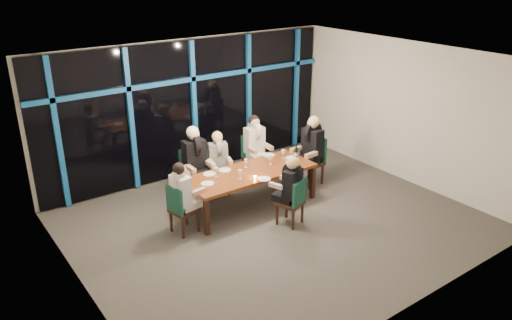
# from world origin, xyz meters

# --- Properties ---
(room) EXTENTS (7.04, 7.00, 3.02)m
(room) POSITION_xyz_m (0.00, 0.00, 2.02)
(room) COLOR #55504B
(room) RESTS_ON ground
(window_wall) EXTENTS (6.86, 0.43, 2.94)m
(window_wall) POSITION_xyz_m (0.01, 2.93, 1.55)
(window_wall) COLOR black
(window_wall) RESTS_ON ground
(dining_table) EXTENTS (2.60, 1.00, 0.75)m
(dining_table) POSITION_xyz_m (0.00, 0.80, 0.68)
(dining_table) COLOR brown
(dining_table) RESTS_ON ground
(chair_far_left) EXTENTS (0.50, 0.50, 1.05)m
(chair_far_left) POSITION_xyz_m (-0.68, 1.78, 0.58)
(chair_far_left) COLOR black
(chair_far_left) RESTS_ON ground
(chair_far_mid) EXTENTS (0.54, 0.54, 0.91)m
(chair_far_mid) POSITION_xyz_m (-0.15, 1.72, 0.51)
(chair_far_mid) COLOR black
(chair_far_mid) RESTS_ON ground
(chair_far_right) EXTENTS (0.50, 0.50, 0.99)m
(chair_far_right) POSITION_xyz_m (0.86, 1.88, 0.55)
(chair_far_right) COLOR black
(chair_far_right) RESTS_ON ground
(chair_end_left) EXTENTS (0.49, 0.49, 0.92)m
(chair_end_left) POSITION_xyz_m (-1.58, 0.68, 0.51)
(chair_end_left) COLOR black
(chair_end_left) RESTS_ON ground
(chair_end_right) EXTENTS (0.52, 0.52, 1.04)m
(chair_end_right) POSITION_xyz_m (1.74, 0.91, 0.58)
(chair_end_right) COLOR black
(chair_end_right) RESTS_ON ground
(chair_near_mid) EXTENTS (0.54, 0.54, 0.91)m
(chair_near_mid) POSITION_xyz_m (0.22, -0.26, 0.51)
(chair_near_mid) COLOR black
(chair_near_mid) RESTS_ON ground
(diner_far_left) EXTENTS (0.53, 0.66, 1.02)m
(diner_far_left) POSITION_xyz_m (-0.68, 1.69, 1.00)
(diner_far_left) COLOR black
(diner_far_left) RESTS_ON ground
(diner_far_mid) EXTENTS (0.55, 0.62, 0.89)m
(diner_far_mid) POSITION_xyz_m (-0.18, 1.65, 0.87)
(diner_far_mid) COLOR black
(diner_far_mid) RESTS_ON ground
(diner_far_right) EXTENTS (0.52, 0.64, 0.97)m
(diner_far_right) POSITION_xyz_m (0.85, 1.80, 0.95)
(diner_far_right) COLOR white
(diner_far_right) RESTS_ON ground
(diner_end_left) EXTENTS (0.60, 0.49, 0.89)m
(diner_end_left) POSITION_xyz_m (-1.51, 0.69, 0.88)
(diner_end_left) COLOR white
(diner_end_left) RESTS_ON ground
(diner_end_right) EXTENTS (0.67, 0.54, 1.01)m
(diner_end_right) POSITION_xyz_m (1.66, 0.91, 0.99)
(diner_end_right) COLOR black
(diner_end_right) RESTS_ON ground
(diner_near_mid) EXTENTS (0.55, 0.62, 0.88)m
(diner_near_mid) POSITION_xyz_m (0.19, -0.19, 0.87)
(diner_near_mid) COLOR black
(diner_near_mid) RESTS_ON ground
(plate_far_left) EXTENTS (0.24, 0.24, 0.01)m
(plate_far_left) POSITION_xyz_m (-0.70, 1.13, 0.76)
(plate_far_left) COLOR white
(plate_far_left) RESTS_ON dining_table
(plate_far_mid) EXTENTS (0.24, 0.24, 0.01)m
(plate_far_mid) POSITION_xyz_m (-0.37, 1.12, 0.76)
(plate_far_mid) COLOR white
(plate_far_mid) RESTS_ON dining_table
(plate_far_right) EXTENTS (0.24, 0.24, 0.01)m
(plate_far_right) POSITION_xyz_m (0.80, 1.24, 0.76)
(plate_far_right) COLOR white
(plate_far_right) RESTS_ON dining_table
(plate_end_left) EXTENTS (0.24, 0.24, 0.01)m
(plate_end_left) POSITION_xyz_m (-0.95, 0.78, 0.76)
(plate_end_left) COLOR white
(plate_end_left) RESTS_ON dining_table
(plate_end_right) EXTENTS (0.24, 0.24, 0.01)m
(plate_end_right) POSITION_xyz_m (1.09, 0.85, 0.76)
(plate_end_right) COLOR white
(plate_end_right) RESTS_ON dining_table
(plate_near_mid) EXTENTS (0.24, 0.24, 0.01)m
(plate_near_mid) POSITION_xyz_m (0.01, 0.34, 0.76)
(plate_near_mid) COLOR white
(plate_near_mid) RESTS_ON dining_table
(wine_bottle) EXTENTS (0.08, 0.08, 0.34)m
(wine_bottle) POSITION_xyz_m (1.10, 0.74, 0.88)
(wine_bottle) COLOR black
(wine_bottle) RESTS_ON dining_table
(water_pitcher) EXTENTS (0.12, 0.10, 0.19)m
(water_pitcher) POSITION_xyz_m (0.73, 0.55, 0.84)
(water_pitcher) COLOR silver
(water_pitcher) RESTS_ON dining_table
(tea_light) EXTENTS (0.05, 0.05, 0.03)m
(tea_light) POSITION_xyz_m (-0.09, 0.51, 0.77)
(tea_light) COLOR #FFA24C
(tea_light) RESTS_ON dining_table
(wine_glass_a) EXTENTS (0.07, 0.07, 0.18)m
(wine_glass_a) POSITION_xyz_m (-0.34, 0.62, 0.88)
(wine_glass_a) COLOR silver
(wine_glass_a) RESTS_ON dining_table
(wine_glass_b) EXTENTS (0.07, 0.07, 0.17)m
(wine_glass_b) POSITION_xyz_m (0.05, 1.01, 0.87)
(wine_glass_b) COLOR silver
(wine_glass_b) RESTS_ON dining_table
(wine_glass_c) EXTENTS (0.07, 0.07, 0.19)m
(wine_glass_c) POSITION_xyz_m (0.53, 0.84, 0.89)
(wine_glass_c) COLOR white
(wine_glass_c) RESTS_ON dining_table
(wine_glass_d) EXTENTS (0.07, 0.07, 0.18)m
(wine_glass_d) POSITION_xyz_m (-0.65, 0.96, 0.88)
(wine_glass_d) COLOR white
(wine_glass_d) RESTS_ON dining_table
(wine_glass_e) EXTENTS (0.07, 0.07, 0.18)m
(wine_glass_e) POSITION_xyz_m (0.94, 0.95, 0.88)
(wine_glass_e) COLOR silver
(wine_glass_e) RESTS_ON dining_table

